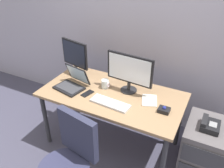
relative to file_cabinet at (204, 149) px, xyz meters
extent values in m
plane|color=#444255|center=(-1.02, -0.09, -0.29)|extent=(8.00, 8.00, 0.00)
cube|color=#A39EB3|center=(-1.02, 0.65, 1.11)|extent=(6.00, 0.10, 2.80)
cube|color=#9D7A55|center=(-1.02, -0.09, 0.42)|extent=(1.52, 0.78, 0.03)
cylinder|color=#2D2D33|center=(-1.72, -0.42, 0.05)|extent=(0.05, 0.05, 0.70)
cylinder|color=#2D2D33|center=(-0.31, -0.42, 0.05)|extent=(0.05, 0.05, 0.70)
cylinder|color=#2D2D33|center=(-1.72, 0.24, 0.05)|extent=(0.05, 0.05, 0.70)
cylinder|color=#2D2D33|center=(-0.31, 0.24, 0.05)|extent=(0.05, 0.05, 0.70)
cube|color=#5D585A|center=(0.00, 0.00, 0.00)|extent=(0.42, 0.52, 0.59)
cube|color=#38383D|center=(0.00, -0.26, 0.13)|extent=(0.38, 0.01, 0.20)
cube|color=black|center=(0.00, -0.02, 0.32)|extent=(0.17, 0.20, 0.06)
cube|color=black|center=(-0.06, -0.02, 0.37)|extent=(0.05, 0.18, 0.04)
cube|color=gray|center=(0.02, -0.03, 0.35)|extent=(0.07, 0.08, 0.01)
cube|color=#2C2F46|center=(-0.99, -0.78, 0.43)|extent=(0.40, 0.13, 0.42)
cylinder|color=#262628|center=(-0.88, 0.05, 0.44)|extent=(0.18, 0.18, 0.01)
cylinder|color=#262628|center=(-0.88, 0.05, 0.49)|extent=(0.04, 0.04, 0.10)
cube|color=black|center=(-0.88, 0.05, 0.70)|extent=(0.52, 0.07, 0.32)
cube|color=white|center=(-0.88, 0.03, 0.70)|extent=(0.48, 0.04, 0.28)
cylinder|color=#262628|center=(-1.62, 0.12, 0.44)|extent=(0.18, 0.18, 0.01)
cylinder|color=#262628|center=(-1.62, 0.12, 0.49)|extent=(0.04, 0.04, 0.09)
cube|color=black|center=(-1.62, 0.12, 0.69)|extent=(0.39, 0.11, 0.32)
cube|color=#1E2333|center=(-1.62, 0.11, 0.69)|extent=(0.36, 0.09, 0.28)
cube|color=silver|center=(-0.95, -0.27, 0.44)|extent=(0.42, 0.17, 0.02)
cube|color=white|center=(-0.95, -0.27, 0.46)|extent=(0.39, 0.14, 0.01)
cube|color=black|center=(-1.49, -0.22, 0.44)|extent=(0.35, 0.28, 0.02)
cube|color=#38383D|center=(-1.49, -0.22, 0.45)|extent=(0.30, 0.22, 0.00)
cube|color=black|center=(-1.46, -0.08, 0.55)|extent=(0.32, 0.14, 0.21)
cube|color=silver|center=(-1.46, -0.08, 0.55)|extent=(0.28, 0.12, 0.18)
cube|color=black|center=(-0.43, -0.15, 0.45)|extent=(0.11, 0.09, 0.04)
sphere|color=navy|center=(-0.43, -0.15, 0.48)|extent=(0.04, 0.04, 0.04)
cylinder|color=silver|center=(-1.14, -0.02, 0.48)|extent=(0.08, 0.08, 0.10)
torus|color=silver|center=(-1.10, -0.02, 0.48)|extent=(0.01, 0.06, 0.06)
cube|color=white|center=(-0.61, -0.04, 0.44)|extent=(0.21, 0.25, 0.01)
cube|color=black|center=(-1.25, -0.22, 0.44)|extent=(0.10, 0.15, 0.01)
camera|label=1|loc=(-0.07, -1.95, 1.82)|focal=37.37mm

